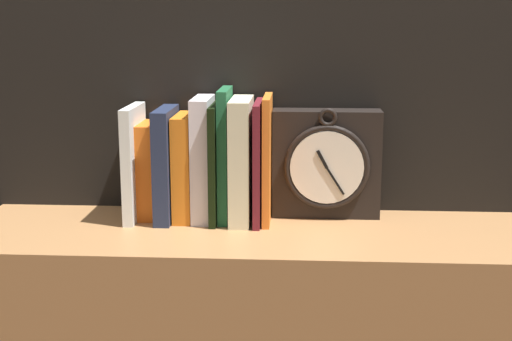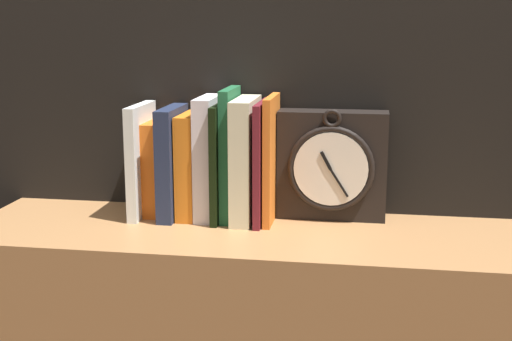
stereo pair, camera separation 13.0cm
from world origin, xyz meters
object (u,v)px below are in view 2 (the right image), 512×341
book_slot0_white (142,160)px  book_slot4_white (208,158)px  book_slot9_orange (271,159)px  clock (332,165)px  book_slot7_cream (245,160)px  book_slot1_orange (157,168)px  book_slot2_navy (172,162)px  book_slot5_black (220,162)px  book_slot3_orange (191,165)px  book_slot6_green (230,154)px  book_slot8_maroon (261,162)px

book_slot0_white → book_slot4_white: size_ratio=0.93×
book_slot9_orange → clock: bearing=16.0°
book_slot0_white → book_slot7_cream: bearing=-0.5°
book_slot4_white → book_slot9_orange: book_slot9_orange is taller
book_slot1_orange → book_slot2_navy: book_slot2_navy is taller
book_slot0_white → book_slot7_cream: 0.21m
book_slot1_orange → book_slot5_black: size_ratio=0.82×
book_slot3_orange → book_slot6_green: book_slot6_green is taller
book_slot4_white → book_slot7_cream: (0.08, -0.01, -0.00)m
clock → book_slot3_orange: clock is taller
book_slot1_orange → book_slot5_black: (0.13, -0.02, 0.02)m
book_slot3_orange → book_slot2_navy: bearing=-167.5°
book_slot6_green → book_slot1_orange: bearing=176.3°
book_slot0_white → book_slot5_black: (0.16, -0.00, 0.00)m
book_slot6_green → book_slot8_maroon: size_ratio=1.10×
book_slot5_black → book_slot9_orange: bearing=1.2°
book_slot5_black → clock: bearing=9.3°
book_slot8_maroon → book_slot7_cream: bearing=177.2°
clock → book_slot8_maroon: bearing=-164.1°
book_slot1_orange → book_slot9_orange: 0.24m
book_slot2_navy → book_slot7_cream: (0.15, -0.00, 0.01)m
book_slot0_white → book_slot5_black: 0.16m
book_slot3_orange → book_slot5_black: (0.06, -0.01, 0.01)m
book_slot2_navy → book_slot1_orange: bearing=155.6°
clock → book_slot4_white: size_ratio=0.93×
book_slot2_navy → book_slot3_orange: (0.04, 0.01, -0.01)m
book_slot6_green → book_slot8_maroon: book_slot6_green is taller
book_slot3_orange → book_slot5_black: size_ratio=0.90×
book_slot0_white → book_slot2_navy: size_ratio=1.02×
book_slot2_navy → book_slot4_white: bearing=5.4°
book_slot7_cream → clock: bearing=12.5°
clock → book_slot1_orange: clock is taller
book_slot2_navy → book_slot7_cream: bearing=-0.7°
book_slot6_green → book_slot3_orange: bearing=179.4°
book_slot3_orange → book_slot4_white: size_ratio=0.86×
book_slot4_white → book_slot8_maroon: (0.11, -0.01, -0.00)m
book_slot2_navy → book_slot6_green: 0.12m
book_slot5_black → book_slot6_green: size_ratio=0.89×
book_slot7_cream → book_slot8_maroon: size_ratio=1.02×
book_slot1_orange → book_slot6_green: book_slot6_green is taller
book_slot6_green → book_slot7_cream: size_ratio=1.08×
book_slot7_cream → book_slot5_black: bearing=178.3°
book_slot3_orange → book_slot4_white: book_slot4_white is taller
book_slot6_green → book_slot2_navy: bearing=-176.5°
book_slot1_orange → book_slot2_navy: bearing=-24.4°
book_slot1_orange → book_slot7_cream: book_slot7_cream is taller
book_slot2_navy → book_slot8_maroon: 0.18m
clock → book_slot7_cream: book_slot7_cream is taller
book_slot8_maroon → book_slot9_orange: (0.02, 0.01, 0.01)m
book_slot7_cream → book_slot9_orange: 0.05m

